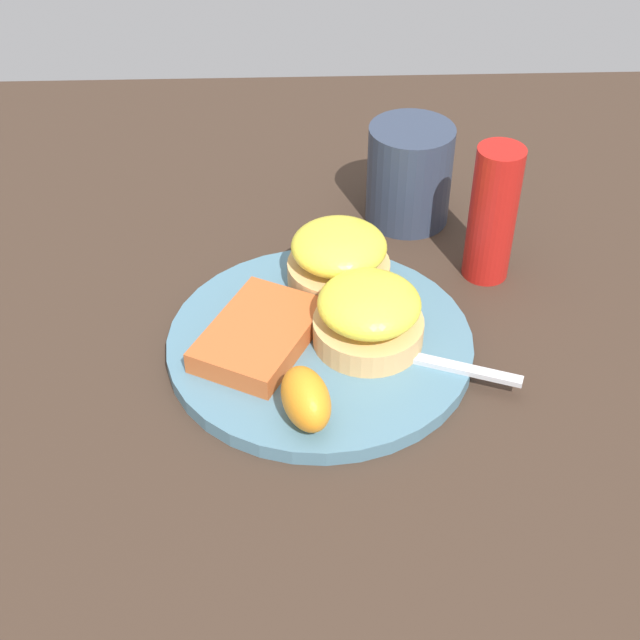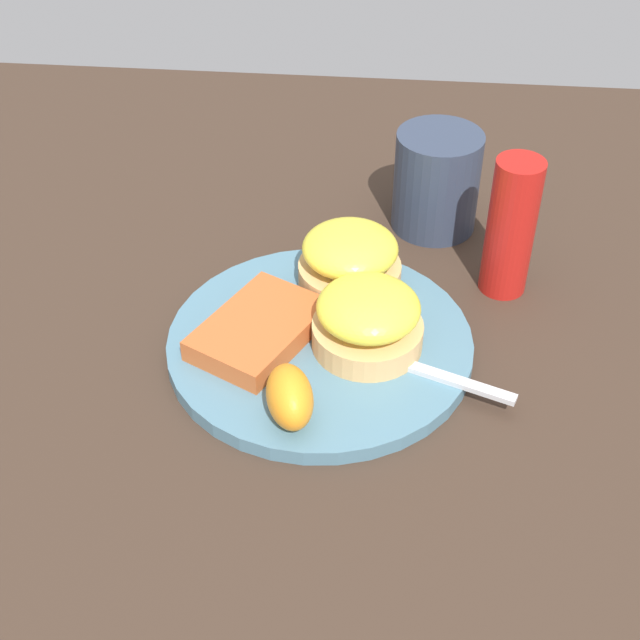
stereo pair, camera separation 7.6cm
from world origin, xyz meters
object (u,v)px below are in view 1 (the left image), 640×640
sandwich_benedict_left (369,315)px  cup (409,174)px  hashbrown_patty (259,335)px  condiment_bottle (493,214)px  sandwich_benedict_right (339,258)px  orange_wedge (306,399)px  fork (364,347)px

sandwich_benedict_left → cup: 0.22m
hashbrown_patty → condiment_bottle: size_ratio=0.86×
sandwich_benedict_left → cup: size_ratio=0.80×
sandwich_benedict_right → condiment_bottle: size_ratio=0.70×
sandwich_benedict_left → condiment_bottle: condiment_bottle is taller
cup → condiment_bottle: (-0.10, -0.07, 0.02)m
sandwich_benedict_left → condiment_bottle: 0.17m
hashbrown_patty → orange_wedge: size_ratio=1.94×
cup → condiment_bottle: 0.12m
orange_wedge → fork: (0.08, -0.05, -0.02)m
sandwich_benedict_right → hashbrown_patty: bearing=139.2°
sandwich_benedict_left → cup: cup is taller
cup → orange_wedge: bearing=159.6°
orange_wedge → cup: 0.32m
orange_wedge → fork: orange_wedge is taller
hashbrown_patty → fork: hashbrown_patty is taller
sandwich_benedict_left → hashbrown_patty: bearing=90.3°
orange_wedge → cup: size_ratio=0.50×
sandwich_benedict_right → fork: bearing=-169.7°
orange_wedge → cup: cup is taller
sandwich_benedict_right → orange_wedge: 0.18m
orange_wedge → cup: (0.30, -0.11, 0.02)m
condiment_bottle → sandwich_benedict_right: bearing=101.2°
sandwich_benedict_right → condiment_bottle: (0.03, -0.14, 0.03)m
cup → hashbrown_patty: bearing=144.8°
sandwich_benedict_left → sandwich_benedict_right: same height
sandwich_benedict_right → orange_wedge: sandwich_benedict_right is taller
hashbrown_patty → sandwich_benedict_right: bearing=-40.8°
orange_wedge → fork: bearing=-32.6°
fork → orange_wedge: bearing=147.4°
sandwich_benedict_left → condiment_bottle: size_ratio=0.70×
hashbrown_patty → fork: size_ratio=0.51×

